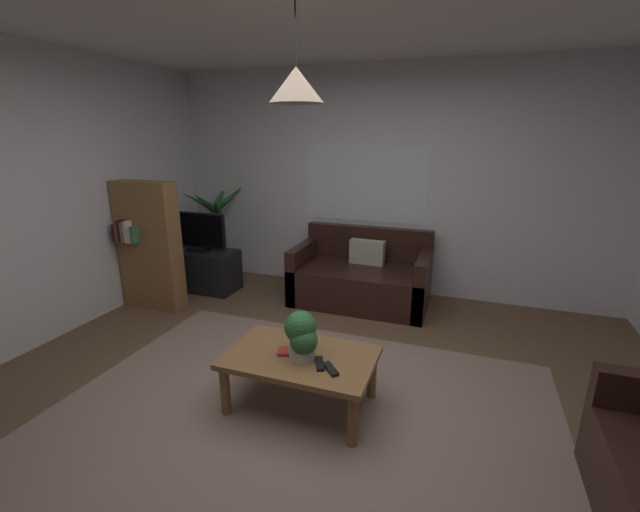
{
  "coord_description": "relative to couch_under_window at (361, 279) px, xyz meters",
  "views": [
    {
      "loc": [
        0.94,
        -2.33,
        1.88
      ],
      "look_at": [
        0.0,
        0.3,
        1.05
      ],
      "focal_mm": 23.23,
      "sensor_mm": 36.0,
      "label": 1
    }
  ],
  "objects": [
    {
      "name": "floor",
      "position": [
        0.12,
        -2.04,
        -0.29
      ],
      "size": [
        5.29,
        5.04,
        0.02
      ],
      "primitive_type": "cube",
      "color": "brown",
      "rests_on": "ground"
    },
    {
      "name": "rug",
      "position": [
        0.12,
        -2.24,
        -0.27
      ],
      "size": [
        3.44,
        2.77,
        0.01
      ],
      "primitive_type": "cube",
      "color": "gray",
      "rests_on": "ground"
    },
    {
      "name": "wall_back",
      "position": [
        0.12,
        0.51,
        1.04
      ],
      "size": [
        5.41,
        0.06,
        2.64
      ],
      "primitive_type": "cube",
      "color": "silver",
      "rests_on": "ground"
    },
    {
      "name": "wall_left",
      "position": [
        -2.55,
        -2.04,
        1.04
      ],
      "size": [
        0.06,
        5.04,
        2.64
      ],
      "primitive_type": "cube",
      "color": "silver",
      "rests_on": "ground"
    },
    {
      "name": "window_pane",
      "position": [
        -0.11,
        0.48,
        1.03
      ],
      "size": [
        1.48,
        0.01,
        0.91
      ],
      "primitive_type": "cube",
      "color": "white"
    },
    {
      "name": "couch_under_window",
      "position": [
        0.0,
        0.0,
        0.0
      ],
      "size": [
        1.5,
        0.84,
        0.82
      ],
      "color": "black",
      "rests_on": "ground"
    },
    {
      "name": "coffee_table",
      "position": [
        0.07,
        -2.01,
        0.07
      ],
      "size": [
        1.03,
        0.64,
        0.4
      ],
      "color": "olive",
      "rests_on": "ground"
    },
    {
      "name": "book_on_table_0",
      "position": [
        -0.03,
        -2.01,
        0.14
      ],
      "size": [
        0.15,
        0.14,
        0.02
      ],
      "primitive_type": "cube",
      "rotation": [
        0.0,
        0.0,
        0.26
      ],
      "color": "#B22D2D",
      "rests_on": "coffee_table"
    },
    {
      "name": "remote_on_table_0",
      "position": [
        0.33,
        -2.12,
        0.14
      ],
      "size": [
        0.14,
        0.15,
        0.02
      ],
      "primitive_type": "cube",
      "rotation": [
        0.0,
        0.0,
        0.72
      ],
      "color": "black",
      "rests_on": "coffee_table"
    },
    {
      "name": "remote_on_table_1",
      "position": [
        0.24,
        -2.09,
        0.14
      ],
      "size": [
        0.11,
        0.17,
        0.02
      ],
      "primitive_type": "cube",
      "rotation": [
        0.0,
        0.0,
        3.57
      ],
      "color": "black",
      "rests_on": "coffee_table"
    },
    {
      "name": "potted_plant_on_table",
      "position": [
        0.1,
        -2.04,
        0.3
      ],
      "size": [
        0.24,
        0.24,
        0.33
      ],
      "color": "beige",
      "rests_on": "coffee_table"
    },
    {
      "name": "tv_stand",
      "position": [
        -1.97,
        -0.27,
        -0.03
      ],
      "size": [
        0.9,
        0.44,
        0.5
      ],
      "primitive_type": "cube",
      "color": "black",
      "rests_on": "ground"
    },
    {
      "name": "tv",
      "position": [
        -1.97,
        -0.29,
        0.47
      ],
      "size": [
        0.75,
        0.16,
        0.47
      ],
      "color": "black",
      "rests_on": "tv_stand"
    },
    {
      "name": "potted_palm_corner",
      "position": [
        -2.04,
        0.21,
        0.33
      ],
      "size": [
        0.79,
        0.88,
        1.28
      ],
      "color": "#4C4C51",
      "rests_on": "ground"
    },
    {
      "name": "bookshelf_corner",
      "position": [
        -2.16,
        -0.91,
        0.43
      ],
      "size": [
        0.7,
        0.31,
        1.4
      ],
      "color": "olive",
      "rests_on": "ground"
    },
    {
      "name": "pendant_lamp",
      "position": [
        0.07,
        -2.01,
        1.87
      ],
      "size": [
        0.32,
        0.32,
        0.59
      ],
      "color": "black"
    }
  ]
}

